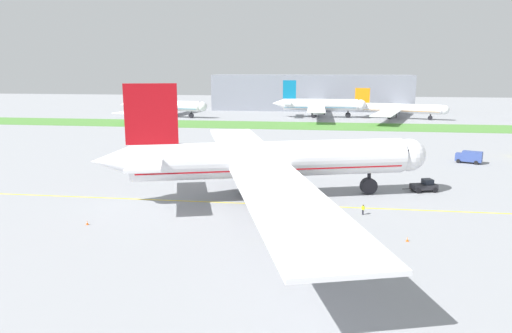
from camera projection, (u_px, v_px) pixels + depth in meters
name	position (u px, v px, depth m)	size (l,w,h in m)	color
ground_plane	(300.00, 203.00, 76.66)	(600.00, 600.00, 0.00)	gray
apron_taxi_line	(300.00, 205.00, 75.01)	(280.00, 0.36, 0.01)	yellow
grass_median_strip	(313.00, 126.00, 178.01)	(320.00, 24.00, 0.10)	#4C8438
airliner_foreground	(266.00, 160.00, 77.93)	(54.07, 86.55, 19.06)	white
pushback_tug	(424.00, 186.00, 83.40)	(6.24, 3.66, 2.22)	#26262B
ground_crew_wingwalker_port	(363.00, 209.00, 70.10)	(0.44, 0.46, 1.55)	black
ground_crew_marshaller_front	(264.00, 234.00, 59.20)	(0.30, 0.58, 1.66)	black
traffic_cone_near_nose	(87.00, 223.00, 65.77)	(0.36, 0.36, 0.58)	#F2590C
traffic_cone_port_wing	(407.00, 239.00, 59.45)	(0.36, 0.36, 0.58)	#F2590C
service_truck_baggage_loader	(469.00, 157.00, 108.19)	(6.05, 4.36, 2.76)	#33478C
service_truck_fuel_bowser	(149.00, 147.00, 120.68)	(5.50, 3.10, 3.19)	#33478C
parked_airliner_far_left	(163.00, 106.00, 208.89)	(41.51, 65.61, 14.60)	white
parked_airliner_far_centre	(319.00, 105.00, 207.88)	(40.99, 63.07, 16.13)	white
parked_airliner_far_right	(395.00, 109.00, 202.92)	(41.75, 68.08, 12.83)	white
terminal_building	(311.00, 93.00, 243.94)	(100.64, 20.00, 18.00)	gray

